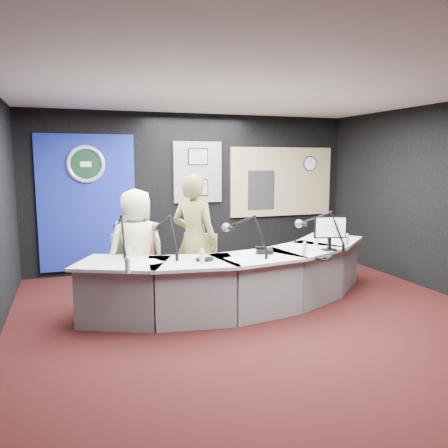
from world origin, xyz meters
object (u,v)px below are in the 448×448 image
object	(u,v)px
broadcast_desk	(241,279)
armchair_left	(137,272)
armchair_right	(195,273)
person_woman	(194,241)
person_man	(137,249)

from	to	relation	value
broadcast_desk	armchair_left	distance (m)	1.39
broadcast_desk	armchair_right	world-z (taller)	armchair_right
broadcast_desk	armchair_right	bearing A→B (deg)	156.49
broadcast_desk	person_woman	bearing A→B (deg)	156.49
person_woman	armchair_left	bearing A→B (deg)	32.79
broadcast_desk	person_man	distance (m)	1.45
armchair_right	person_man	distance (m)	0.85
armchair_left	person_man	bearing A→B (deg)	0.00
armchair_left	person_man	world-z (taller)	person_man
broadcast_desk	person_man	world-z (taller)	person_man
broadcast_desk	armchair_left	xyz separation A→B (m)	(-1.33, 0.41, 0.11)
broadcast_desk	armchair_right	size ratio (longest dim) A/B	5.01
broadcast_desk	armchair_left	bearing A→B (deg)	162.97
armchair_right	person_man	world-z (taller)	person_man
armchair_left	person_woman	world-z (taller)	person_woman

